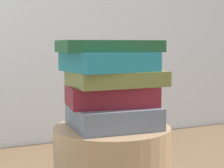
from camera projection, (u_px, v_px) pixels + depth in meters
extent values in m
cube|color=slate|center=(113.00, 117.00, 1.08)|extent=(0.25, 0.22, 0.06)
cube|color=maroon|center=(112.00, 95.00, 1.09)|extent=(0.27, 0.21, 0.06)
cube|color=olive|center=(117.00, 78.00, 1.07)|extent=(0.26, 0.17, 0.04)
cube|color=#1E727F|center=(109.00, 62.00, 1.07)|extent=(0.25, 0.21, 0.05)
cube|color=#1E512D|center=(109.00, 46.00, 1.07)|extent=(0.29, 0.16, 0.03)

